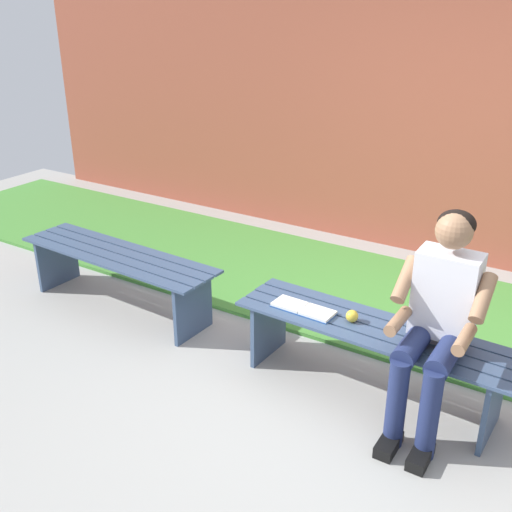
{
  "coord_description": "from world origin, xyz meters",
  "views": [
    {
      "loc": [
        -1.08,
        3.05,
        2.32
      ],
      "look_at": [
        0.74,
        0.15,
        0.82
      ],
      "focal_mm": 42.12,
      "sensor_mm": 36.0,
      "label": 1
    }
  ],
  "objects_px": {
    "bench_far": "(118,266)",
    "book_open": "(303,309)",
    "bench_near": "(371,343)",
    "apple": "(352,316)",
    "person_seated": "(437,317)"
  },
  "relations": [
    {
      "from": "book_open",
      "to": "bench_near",
      "type": "bearing_deg",
      "value": -172.13
    },
    {
      "from": "book_open",
      "to": "apple",
      "type": "bearing_deg",
      "value": -172.26
    },
    {
      "from": "bench_far",
      "to": "book_open",
      "type": "xyz_separation_m",
      "value": [
        -1.66,
        0.04,
        0.12
      ]
    },
    {
      "from": "person_seated",
      "to": "book_open",
      "type": "xyz_separation_m",
      "value": [
        0.85,
        -0.06,
        -0.22
      ]
    },
    {
      "from": "bench_near",
      "to": "apple",
      "type": "bearing_deg",
      "value": 5.78
    },
    {
      "from": "person_seated",
      "to": "book_open",
      "type": "distance_m",
      "value": 0.88
    },
    {
      "from": "bench_near",
      "to": "apple",
      "type": "relative_size",
      "value": 22.8
    },
    {
      "from": "bench_far",
      "to": "apple",
      "type": "bearing_deg",
      "value": 179.62
    },
    {
      "from": "bench_far",
      "to": "apple",
      "type": "xyz_separation_m",
      "value": [
        -1.98,
        0.01,
        0.15
      ]
    },
    {
      "from": "bench_near",
      "to": "person_seated",
      "type": "bearing_deg",
      "value": 165.58
    },
    {
      "from": "bench_near",
      "to": "bench_far",
      "type": "distance_m",
      "value": 2.11
    },
    {
      "from": "book_open",
      "to": "bench_far",
      "type": "bearing_deg",
      "value": 0.92
    },
    {
      "from": "bench_far",
      "to": "apple",
      "type": "relative_size",
      "value": 23.0
    },
    {
      "from": "bench_near",
      "to": "person_seated",
      "type": "height_order",
      "value": "person_seated"
    },
    {
      "from": "bench_far",
      "to": "book_open",
      "type": "bearing_deg",
      "value": 178.51
    }
  ]
}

